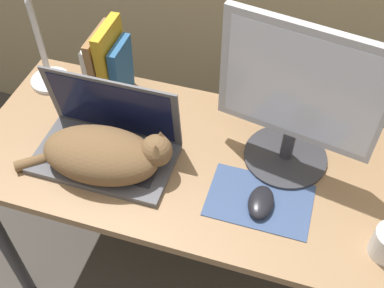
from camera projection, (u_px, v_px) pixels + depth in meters
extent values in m
cube|color=#93704C|center=(191.00, 162.00, 1.40)|extent=(1.28, 0.58, 0.03)
cylinder|color=#38383D|center=(4.00, 243.00, 1.64)|extent=(0.04, 0.04, 0.70)
cylinder|color=#38383D|center=(69.00, 142.00, 1.95)|extent=(0.04, 0.04, 0.70)
cylinder|color=#38383D|center=(369.00, 215.00, 1.71)|extent=(0.04, 0.04, 0.70)
cube|color=#4C4C51|center=(104.00, 159.00, 1.38)|extent=(0.40, 0.22, 0.02)
cube|color=#28282D|center=(102.00, 159.00, 1.37)|extent=(0.33, 0.12, 0.00)
cube|color=#4C4C51|center=(113.00, 107.00, 1.35)|extent=(0.40, 0.04, 0.22)
cube|color=#0F1433|center=(112.00, 108.00, 1.35)|extent=(0.36, 0.03, 0.19)
ellipsoid|color=brown|center=(101.00, 155.00, 1.32)|extent=(0.34, 0.21, 0.13)
sphere|color=brown|center=(156.00, 151.00, 1.29)|extent=(0.09, 0.09, 0.09)
cone|color=brown|center=(161.00, 136.00, 1.28)|extent=(0.04, 0.04, 0.03)
cone|color=brown|center=(156.00, 150.00, 1.25)|extent=(0.04, 0.04, 0.03)
cylinder|color=brown|center=(40.00, 160.00, 1.37)|extent=(0.13, 0.11, 0.03)
cylinder|color=#333338|center=(285.00, 156.00, 1.39)|extent=(0.24, 0.24, 0.01)
cylinder|color=#333338|center=(288.00, 144.00, 1.35)|extent=(0.04, 0.04, 0.09)
cube|color=#B2B2B7|center=(301.00, 86.00, 1.19)|extent=(0.43, 0.10, 0.35)
cube|color=silver|center=(301.00, 89.00, 1.18)|extent=(0.39, 0.07, 0.31)
cube|color=#384C75|center=(260.00, 200.00, 1.29)|extent=(0.28, 0.18, 0.00)
ellipsoid|color=black|center=(261.00, 202.00, 1.27)|extent=(0.07, 0.11, 0.03)
cube|color=white|center=(95.00, 67.00, 1.53)|extent=(0.03, 0.12, 0.19)
cube|color=olive|center=(103.00, 63.00, 1.50)|extent=(0.03, 0.16, 0.23)
cube|color=gold|center=(111.00, 62.00, 1.49)|extent=(0.03, 0.16, 0.26)
cube|color=#285B93|center=(121.00, 71.00, 1.50)|extent=(0.03, 0.12, 0.20)
cylinder|color=silver|center=(51.00, 80.00, 1.61)|extent=(0.13, 0.13, 0.01)
cylinder|color=silver|center=(37.00, 34.00, 1.47)|extent=(0.02, 0.02, 0.36)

